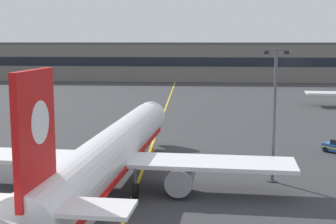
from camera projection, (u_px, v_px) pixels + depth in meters
name	position (u px, v px, depth m)	size (l,w,h in m)	color
taxiway_centreline	(153.00, 141.00, 63.21)	(0.30, 180.00, 0.01)	yellow
airliner_foreground	(110.00, 153.00, 42.27)	(32.24, 41.52, 11.65)	white
apron_lamp_post	(274.00, 113.00, 44.52)	(2.24, 0.90, 12.39)	#515156
safety_cone_by_nose_gear	(153.00, 149.00, 57.76)	(0.44, 0.44, 0.55)	orange
terminal_building	(164.00, 61.00, 155.21)	(154.36, 12.40, 12.14)	slate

